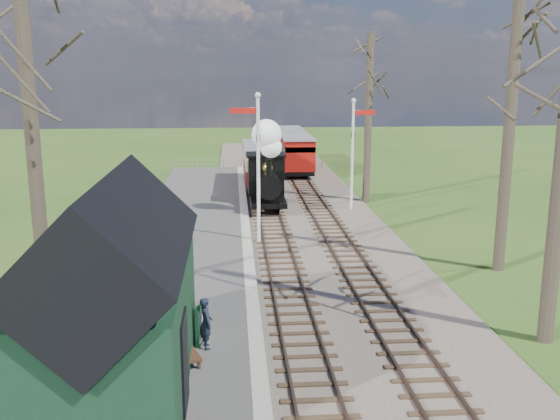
{
  "coord_description": "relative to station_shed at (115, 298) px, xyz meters",
  "views": [
    {
      "loc": [
        -1.73,
        -8.88,
        7.05
      ],
      "look_at": [
        0.13,
        15.34,
        1.6
      ],
      "focal_mm": 40.0,
      "sensor_mm": 36.0,
      "label": 1
    }
  ],
  "objects": [
    {
      "name": "person",
      "position": [
        1.83,
        1.84,
        -1.4
      ],
      "size": [
        0.42,
        0.55,
        1.33
      ],
      "primitive_type": "imported",
      "rotation": [
        0.0,
        0.0,
        1.8
      ],
      "color": "black",
      "rests_on": "platform"
    },
    {
      "name": "bench",
      "position": [
        1.22,
        1.23,
        -1.66
      ],
      "size": [
        0.94,
        1.57,
        0.86
      ],
      "color": "#412517",
      "rests_on": "platform"
    },
    {
      "name": "fence_line",
      "position": [
        4.6,
        32.0,
        -1.72
      ],
      "size": [
        12.6,
        0.08,
        1.0
      ],
      "color": "slate",
      "rests_on": "ground"
    },
    {
      "name": "locomotive",
      "position": [
        4.29,
        18.25,
        -0.15
      ],
      "size": [
        1.84,
        4.29,
        4.59
      ],
      "color": "black",
      "rests_on": "ground"
    },
    {
      "name": "track_near",
      "position": [
        4.3,
        18.0,
        -2.17
      ],
      "size": [
        1.6,
        60.0,
        0.15
      ],
      "color": "brown",
      "rests_on": "ground"
    },
    {
      "name": "semaphore_near",
      "position": [
        3.53,
        12.0,
        1.35
      ],
      "size": [
        1.22,
        0.24,
        6.22
      ],
      "color": "silver",
      "rests_on": "ground"
    },
    {
      "name": "semaphore_far",
      "position": [
        8.67,
        18.0,
        1.08
      ],
      "size": [
        1.22,
        0.24,
        5.72
      ],
      "color": "silver",
      "rests_on": "ground"
    },
    {
      "name": "red_carriage_b",
      "position": [
        6.9,
        34.51,
        -0.76
      ],
      "size": [
        2.08,
        5.15,
        2.19
      ],
      "color": "black",
      "rests_on": "ground"
    },
    {
      "name": "sign_board",
      "position": [
        1.7,
        2.16,
        -1.54
      ],
      "size": [
        0.28,
        0.72,
        1.06
      ],
      "color": "#0E4520",
      "rests_on": "platform"
    },
    {
      "name": "station_shed",
      "position": [
        0.0,
        0.0,
        0.0
      ],
      "size": [
        3.25,
        6.3,
        4.78
      ],
      "color": "black",
      "rests_on": "platform"
    },
    {
      "name": "track_far",
      "position": [
        6.9,
        18.0,
        -2.17
      ],
      "size": [
        1.6,
        60.0,
        0.15
      ],
      "color": "brown",
      "rests_on": "ground"
    },
    {
      "name": "distant_hills",
      "position": [
        5.7,
        60.38,
        -18.47
      ],
      "size": [
        114.4,
        48.0,
        22.02
      ],
      "color": "#385B23",
      "rests_on": "ground"
    },
    {
      "name": "coping_strip",
      "position": [
        3.1,
        10.0,
        -2.16
      ],
      "size": [
        0.4,
        44.0,
        0.21
      ],
      "primitive_type": "cube",
      "color": "#B2AD9E",
      "rests_on": "ground"
    },
    {
      "name": "platform",
      "position": [
        0.8,
        10.0,
        -2.17
      ],
      "size": [
        5.0,
        44.0,
        0.2
      ],
      "primitive_type": "cube",
      "color": "#474442",
      "rests_on": "ground"
    },
    {
      "name": "red_carriage_a",
      "position": [
        6.9,
        29.01,
        -0.76
      ],
      "size": [
        2.08,
        5.15,
        2.19
      ],
      "color": "black",
      "rests_on": "ground"
    },
    {
      "name": "ballast_bed",
      "position": [
        5.6,
        18.0,
        -2.22
      ],
      "size": [
        8.0,
        60.0,
        0.1
      ],
      "primitive_type": "cube",
      "color": "brown",
      "rests_on": "ground"
    },
    {
      "name": "coach",
      "position": [
        4.3,
        24.32,
        -0.72
      ],
      "size": [
        2.14,
        7.35,
        2.26
      ],
      "color": "black",
      "rests_on": "ground"
    },
    {
      "name": "bare_trees",
      "position": [
        5.63,
        6.1,
        2.94
      ],
      "size": [
        15.51,
        22.39,
        12.0
      ],
      "color": "#382D23",
      "rests_on": "ground"
    }
  ]
}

